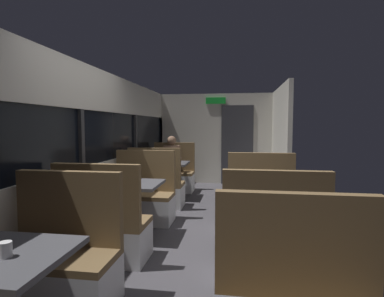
{
  "coord_description": "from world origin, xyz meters",
  "views": [
    {
      "loc": [
        0.55,
        -3.65,
        1.49
      ],
      "look_at": [
        -0.4,
        2.75,
        1.0
      ],
      "focal_mm": 28.55,
      "sensor_mm": 36.0,
      "label": 1
    }
  ],
  "objects_px": {
    "bench_near_window_facing_entry": "(60,266)",
    "bench_mid_window_facing_end": "(104,231)",
    "dining_table_far_window": "(166,167)",
    "dining_table_rear_aisle": "(267,198)",
    "bench_rear_aisle_facing_end": "(273,248)",
    "bench_mid_window_facing_entry": "(143,200)",
    "coffee_cup_primary": "(6,250)",
    "bench_far_window_facing_end": "(157,189)",
    "bench_far_window_facing_entry": "(173,177)",
    "bench_rear_aisle_facing_entry": "(261,209)",
    "seated_passenger": "(172,168)",
    "dining_table_mid_window": "(126,190)"
  },
  "relations": [
    {
      "from": "bench_near_window_facing_entry",
      "to": "dining_table_rear_aisle",
      "type": "xyz_separation_m",
      "value": [
        1.79,
        1.35,
        0.31
      ]
    },
    {
      "from": "dining_table_far_window",
      "to": "bench_far_window_facing_end",
      "type": "relative_size",
      "value": 0.82
    },
    {
      "from": "dining_table_rear_aisle",
      "to": "seated_passenger",
      "type": "bearing_deg",
      "value": 120.22
    },
    {
      "from": "dining_table_mid_window",
      "to": "bench_far_window_facing_end",
      "type": "distance_m",
      "value": 1.58
    },
    {
      "from": "bench_mid_window_facing_entry",
      "to": "seated_passenger",
      "type": "relative_size",
      "value": 0.87
    },
    {
      "from": "seated_passenger",
      "to": "coffee_cup_primary",
      "type": "bearing_deg",
      "value": -88.47
    },
    {
      "from": "bench_far_window_facing_end",
      "to": "bench_rear_aisle_facing_entry",
      "type": "bearing_deg",
      "value": -30.33
    },
    {
      "from": "bench_mid_window_facing_end",
      "to": "bench_far_window_facing_end",
      "type": "bearing_deg",
      "value": 90.0
    },
    {
      "from": "dining_table_far_window",
      "to": "bench_far_window_facing_entry",
      "type": "xyz_separation_m",
      "value": [
        0.0,
        0.7,
        -0.31
      ]
    },
    {
      "from": "coffee_cup_primary",
      "to": "bench_rear_aisle_facing_end",
      "type": "bearing_deg",
      "value": 40.0
    },
    {
      "from": "dining_table_far_window",
      "to": "bench_far_window_facing_entry",
      "type": "height_order",
      "value": "bench_far_window_facing_entry"
    },
    {
      "from": "dining_table_mid_window",
      "to": "bench_mid_window_facing_entry",
      "type": "xyz_separation_m",
      "value": [
        0.0,
        0.7,
        -0.31
      ]
    },
    {
      "from": "bench_mid_window_facing_end",
      "to": "bench_far_window_facing_end",
      "type": "relative_size",
      "value": 1.0
    },
    {
      "from": "bench_far_window_facing_entry",
      "to": "dining_table_rear_aisle",
      "type": "distance_m",
      "value": 3.63
    },
    {
      "from": "dining_table_mid_window",
      "to": "dining_table_far_window",
      "type": "xyz_separation_m",
      "value": [
        0.0,
        2.25,
        0.0
      ]
    },
    {
      "from": "bench_near_window_facing_entry",
      "to": "bench_mid_window_facing_end",
      "type": "relative_size",
      "value": 1.0
    },
    {
      "from": "bench_rear_aisle_facing_end",
      "to": "coffee_cup_primary",
      "type": "relative_size",
      "value": 12.22
    },
    {
      "from": "bench_far_window_facing_end",
      "to": "dining_table_far_window",
      "type": "bearing_deg",
      "value": 90.0
    },
    {
      "from": "bench_mid_window_facing_end",
      "to": "bench_mid_window_facing_entry",
      "type": "xyz_separation_m",
      "value": [
        0.0,
        1.4,
        0.0
      ]
    },
    {
      "from": "seated_passenger",
      "to": "bench_mid_window_facing_entry",
      "type": "bearing_deg",
      "value": -90.0
    },
    {
      "from": "bench_near_window_facing_entry",
      "to": "bench_mid_window_facing_entry",
      "type": "relative_size",
      "value": 1.0
    },
    {
      "from": "bench_near_window_facing_entry",
      "to": "dining_table_rear_aisle",
      "type": "bearing_deg",
      "value": 36.96
    },
    {
      "from": "dining_table_far_window",
      "to": "bench_far_window_facing_entry",
      "type": "bearing_deg",
      "value": 90.0
    },
    {
      "from": "bench_far_window_facing_end",
      "to": "bench_mid_window_facing_end",
      "type": "bearing_deg",
      "value": -90.0
    },
    {
      "from": "bench_mid_window_facing_entry",
      "to": "bench_rear_aisle_facing_entry",
      "type": "distance_m",
      "value": 1.8
    },
    {
      "from": "bench_far_window_facing_entry",
      "to": "bench_rear_aisle_facing_entry",
      "type": "relative_size",
      "value": 1.0
    },
    {
      "from": "dining_table_far_window",
      "to": "dining_table_rear_aisle",
      "type": "xyz_separation_m",
      "value": [
        1.79,
        -2.45,
        0.0
      ]
    },
    {
      "from": "bench_far_window_facing_entry",
      "to": "coffee_cup_primary",
      "type": "bearing_deg",
      "value": -88.49
    },
    {
      "from": "bench_near_window_facing_entry",
      "to": "dining_table_rear_aisle",
      "type": "height_order",
      "value": "bench_near_window_facing_entry"
    },
    {
      "from": "seated_passenger",
      "to": "bench_rear_aisle_facing_end",
      "type": "bearing_deg",
      "value": -64.62
    },
    {
      "from": "bench_far_window_facing_entry",
      "to": "bench_rear_aisle_facing_entry",
      "type": "distance_m",
      "value": 3.03
    },
    {
      "from": "coffee_cup_primary",
      "to": "seated_passenger",
      "type": "bearing_deg",
      "value": 91.53
    },
    {
      "from": "bench_near_window_facing_entry",
      "to": "coffee_cup_primary",
      "type": "bearing_deg",
      "value": -79.4
    },
    {
      "from": "coffee_cup_primary",
      "to": "dining_table_mid_window",
      "type": "bearing_deg",
      "value": 93.46
    },
    {
      "from": "bench_mid_window_facing_end",
      "to": "bench_mid_window_facing_entry",
      "type": "height_order",
      "value": "same"
    },
    {
      "from": "bench_mid_window_facing_entry",
      "to": "bench_far_window_facing_entry",
      "type": "relative_size",
      "value": 1.0
    },
    {
      "from": "dining_table_rear_aisle",
      "to": "bench_rear_aisle_facing_end",
      "type": "bearing_deg",
      "value": -90.0
    },
    {
      "from": "bench_far_window_facing_entry",
      "to": "bench_rear_aisle_facing_end",
      "type": "distance_m",
      "value": 4.24
    },
    {
      "from": "bench_far_window_facing_end",
      "to": "coffee_cup_primary",
      "type": "relative_size",
      "value": 12.22
    },
    {
      "from": "bench_mid_window_facing_entry",
      "to": "bench_rear_aisle_facing_end",
      "type": "height_order",
      "value": "same"
    },
    {
      "from": "bench_mid_window_facing_entry",
      "to": "dining_table_far_window",
      "type": "relative_size",
      "value": 1.22
    },
    {
      "from": "bench_near_window_facing_entry",
      "to": "bench_far_window_facing_end",
      "type": "relative_size",
      "value": 1.0
    },
    {
      "from": "bench_mid_window_facing_end",
      "to": "dining_table_far_window",
      "type": "height_order",
      "value": "bench_mid_window_facing_end"
    },
    {
      "from": "bench_far_window_facing_end",
      "to": "bench_rear_aisle_facing_entry",
      "type": "height_order",
      "value": "same"
    },
    {
      "from": "seated_passenger",
      "to": "coffee_cup_primary",
      "type": "height_order",
      "value": "seated_passenger"
    },
    {
      "from": "bench_mid_window_facing_end",
      "to": "bench_rear_aisle_facing_end",
      "type": "distance_m",
      "value": 1.8
    },
    {
      "from": "dining_table_mid_window",
      "to": "bench_mid_window_facing_end",
      "type": "relative_size",
      "value": 0.82
    },
    {
      "from": "dining_table_mid_window",
      "to": "bench_rear_aisle_facing_entry",
      "type": "relative_size",
      "value": 0.82
    },
    {
      "from": "bench_rear_aisle_facing_entry",
      "to": "seated_passenger",
      "type": "xyz_separation_m",
      "value": [
        -1.79,
        2.37,
        0.21
      ]
    },
    {
      "from": "seated_passenger",
      "to": "coffee_cup_primary",
      "type": "xyz_separation_m",
      "value": [
        0.14,
        -5.16,
        0.25
      ]
    }
  ]
}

